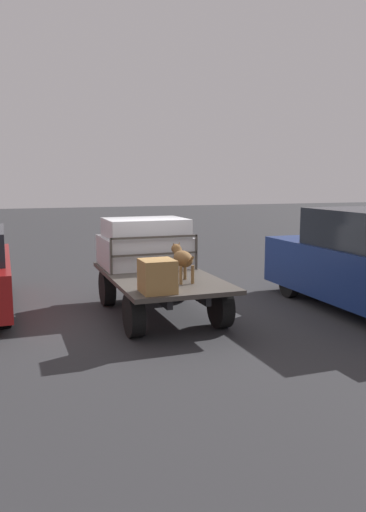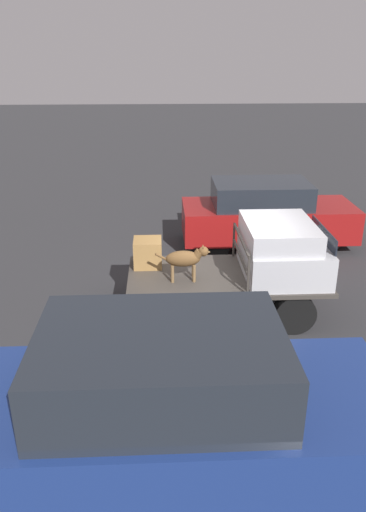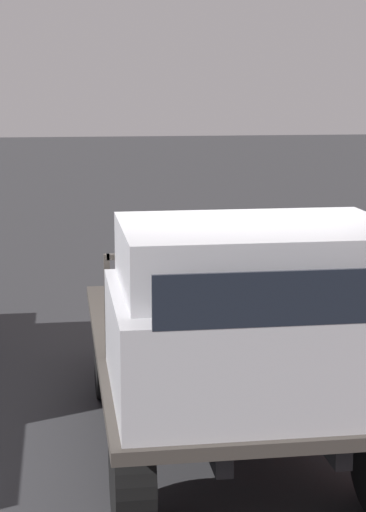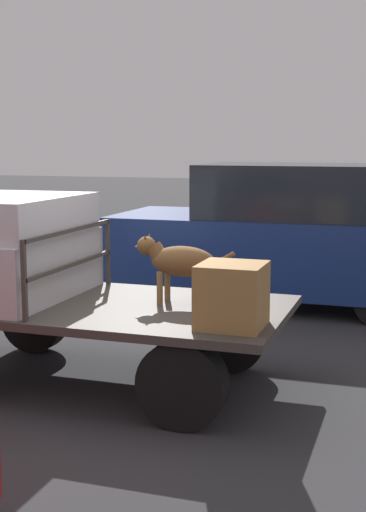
% 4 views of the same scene
% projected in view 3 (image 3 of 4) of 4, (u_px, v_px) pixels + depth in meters
% --- Properties ---
extents(ground_plane, '(80.00, 80.00, 0.00)m').
position_uv_depth(ground_plane, '(225.00, 444.00, 6.55)').
color(ground_plane, '#2D2D30').
extents(flatbed_truck, '(3.78, 1.95, 0.83)m').
position_uv_depth(flatbed_truck, '(226.00, 370.00, 6.43)').
color(flatbed_truck, black).
rests_on(flatbed_truck, ground).
extents(truck_cab, '(1.50, 1.83, 1.03)m').
position_uv_depth(truck_cab, '(259.00, 313.00, 5.27)').
color(truck_cab, '#B7B7BC').
rests_on(truck_cab, flatbed_truck).
extents(truck_headboard, '(0.04, 1.83, 0.73)m').
position_uv_depth(truck_headboard, '(234.00, 284.00, 6.03)').
color(truck_headboard, '#3D3833').
rests_on(truck_headboard, flatbed_truck).
extents(dog, '(1.03, 0.30, 0.69)m').
position_uv_depth(dog, '(184.00, 263.00, 7.03)').
color(dog, brown).
rests_on(dog, flatbed_truck).
extents(cargo_crate, '(0.55, 0.55, 0.55)m').
position_uv_depth(cargo_crate, '(247.00, 261.00, 7.86)').
color(cargo_crate, olive).
rests_on(cargo_crate, flatbed_truck).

